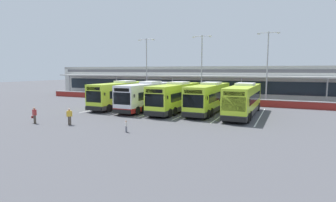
{
  "coord_description": "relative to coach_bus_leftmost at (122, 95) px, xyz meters",
  "views": [
    {
      "loc": [
        13.08,
        -26.31,
        5.32
      ],
      "look_at": [
        0.11,
        3.0,
        1.6
      ],
      "focal_mm": 28.66,
      "sensor_mm": 36.0,
      "label": 1
    }
  ],
  "objects": [
    {
      "name": "coach_bus_leftmost",
      "position": [
        0.0,
        0.0,
        0.0
      ],
      "size": [
        3.0,
        12.18,
        3.78
      ],
      "color": "#B7DB2D",
      "rests_on": "ground"
    },
    {
      "name": "bay_stripe_centre",
      "position": [
        10.58,
        0.06,
        -1.78
      ],
      "size": [
        0.14,
        13.0,
        0.01
      ],
      "primitive_type": "cube",
      "color": "silver",
      "rests_on": "ground"
    },
    {
      "name": "pedestrian_with_handbag",
      "position": [
        -1.3,
        -13.54,
        -0.93
      ],
      "size": [
        0.62,
        0.32,
        1.62
      ],
      "color": "#4C4238",
      "rests_on": "ground"
    },
    {
      "name": "bay_stripe_mid_west",
      "position": [
        6.38,
        0.06,
        -1.78
      ],
      "size": [
        0.14,
        13.0,
        0.01
      ],
      "primitive_type": "cube",
      "color": "silver",
      "rests_on": "ground"
    },
    {
      "name": "lamp_post_west",
      "position": [
        -2.12,
        11.55,
        4.5
      ],
      "size": [
        3.24,
        0.28,
        11.0
      ],
      "color": "#9E9EA3",
      "rests_on": "ground"
    },
    {
      "name": "ground_plane",
      "position": [
        8.48,
        -5.94,
        -1.79
      ],
      "size": [
        200.0,
        200.0,
        0.0
      ],
      "primitive_type": "plane",
      "color": "#4C4C51"
    },
    {
      "name": "coach_bus_centre",
      "position": [
        8.61,
        -0.5,
        0.0
      ],
      "size": [
        3.0,
        12.18,
        3.78
      ],
      "color": "#B7DB2D",
      "rests_on": "ground"
    },
    {
      "name": "coach_bus_rightmost",
      "position": [
        17.05,
        -0.19,
        0.0
      ],
      "size": [
        3.0,
        12.18,
        3.78
      ],
      "color": "#B7DB2D",
      "rests_on": "ground"
    },
    {
      "name": "pedestrian_in_dark_coat",
      "position": [
        2.46,
        -12.71,
        -0.91
      ],
      "size": [
        0.46,
        0.43,
        1.62
      ],
      "color": "#4C4238",
      "rests_on": "ground"
    },
    {
      "name": "pedestrian_child",
      "position": [
        9.14,
        -13.05,
        -1.24
      ],
      "size": [
        0.31,
        0.26,
        1.0
      ],
      "color": "slate",
      "rests_on": "ground"
    },
    {
      "name": "terminal_building",
      "position": [
        8.48,
        20.96,
        1.23
      ],
      "size": [
        70.0,
        13.0,
        6.0
      ],
      "color": "silver",
      "rests_on": "ground"
    },
    {
      "name": "lamp_post_centre",
      "position": [
        8.52,
        11.06,
        4.5
      ],
      "size": [
        3.24,
        0.28,
        11.0
      ],
      "color": "#9E9EA3",
      "rests_on": "ground"
    },
    {
      "name": "bay_stripe_east",
      "position": [
        18.98,
        0.06,
        -1.78
      ],
      "size": [
        0.14,
        13.0,
        0.01
      ],
      "primitive_type": "cube",
      "color": "silver",
      "rests_on": "ground"
    },
    {
      "name": "lamp_post_east",
      "position": [
        18.78,
        11.12,
        4.5
      ],
      "size": [
        3.24,
        0.28,
        11.0
      ],
      "color": "#9E9EA3",
      "rests_on": "ground"
    },
    {
      "name": "bay_stripe_far_west",
      "position": [
        -2.02,
        0.06,
        -1.78
      ],
      "size": [
        0.14,
        13.0,
        0.01
      ],
      "primitive_type": "cube",
      "color": "silver",
      "rests_on": "ground"
    },
    {
      "name": "coach_bus_left_centre",
      "position": [
        4.4,
        -0.41,
        0.0
      ],
      "size": [
        3.0,
        12.18,
        3.78
      ],
      "color": "silver",
      "rests_on": "ground"
    },
    {
      "name": "coach_bus_right_centre",
      "position": [
        12.72,
        0.41,
        0.0
      ],
      "size": [
        3.0,
        12.18,
        3.78
      ],
      "color": "#B7DB2D",
      "rests_on": "ground"
    },
    {
      "name": "bay_stripe_mid_east",
      "position": [
        14.78,
        0.06,
        -1.78
      ],
      "size": [
        0.14,
        13.0,
        0.01
      ],
      "primitive_type": "cube",
      "color": "silver",
      "rests_on": "ground"
    },
    {
      "name": "bay_stripe_west",
      "position": [
        2.18,
        0.06,
        -1.78
      ],
      "size": [
        0.14,
        13.0,
        0.01
      ],
      "primitive_type": "cube",
      "color": "silver",
      "rests_on": "ground"
    },
    {
      "name": "red_barrier_wall",
      "position": [
        8.48,
        8.56,
        -1.23
      ],
      "size": [
        60.0,
        0.4,
        1.1
      ],
      "color": "maroon",
      "rests_on": "ground"
    }
  ]
}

